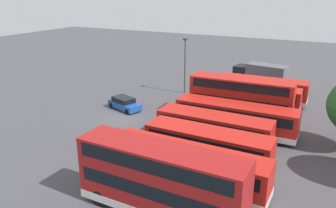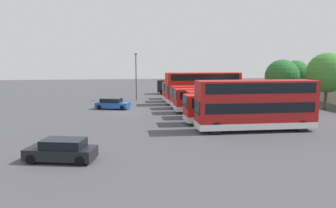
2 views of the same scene
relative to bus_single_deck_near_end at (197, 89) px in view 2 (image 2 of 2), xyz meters
name	(u,v)px [view 2 (image 2 of 2)]	position (x,y,z in m)	size (l,w,h in m)	color
ground_plane	(123,112)	(12.77, -12.33, -1.62)	(140.00, 140.00, 0.00)	#47474C
bus_single_deck_near_end	(197,89)	(0.00, 0.00, 0.00)	(2.86, 10.66, 2.95)	red
bus_single_deck_second	(198,91)	(3.71, -0.59, 0.00)	(2.84, 11.14, 2.95)	red
bus_double_decker_third	(203,87)	(7.22, -0.77, 0.83)	(2.94, 10.84, 4.55)	red
bus_single_deck_fourth	(214,96)	(10.96, -0.18, 0.00)	(2.76, 11.71, 2.95)	red
bus_single_deck_fifth	(216,99)	(14.69, -1.05, 0.00)	(2.64, 10.23, 2.95)	red
bus_single_deck_sixth	(231,103)	(18.14, -0.30, 0.00)	(2.69, 10.13, 2.95)	red
bus_single_deck_seventh	(242,107)	(21.71, -0.48, 0.00)	(2.72, 11.67, 2.95)	red
bus_double_decker_far_end	(256,104)	(25.36, -0.60, 0.83)	(2.76, 10.76, 4.55)	#A51919
box_truck_blue	(178,85)	(-7.25, -1.81, 0.09)	(3.68, 7.81, 3.20)	#595960
car_hatchback_silver	(112,104)	(10.21, -13.63, -0.92)	(3.08, 4.63, 1.43)	#1E479E
car_small_green	(62,150)	(32.08, -16.26, -0.92)	(2.79, 4.60, 1.43)	black
lamp_post_tall	(136,73)	(1.10, -10.08, 2.73)	(0.70, 0.30, 7.36)	#38383D
tree_leftmost	(282,76)	(9.99, 9.80, 2.44)	(4.71, 4.71, 6.42)	#4C3823
tree_midleft	(327,73)	(14.92, 13.27, 3.13)	(5.02, 5.02, 7.27)	#4C3823
tree_midright	(295,75)	(3.93, 15.21, 2.39)	(4.57, 4.57, 6.30)	#4C3823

